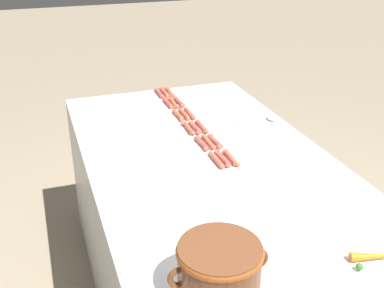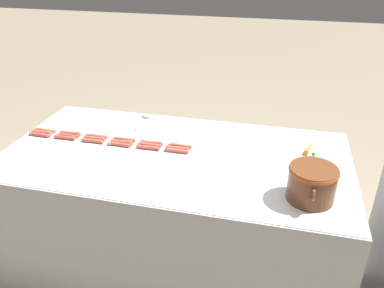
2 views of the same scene
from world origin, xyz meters
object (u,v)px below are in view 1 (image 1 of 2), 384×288
(hot_dog_10, at_px, (208,142))
(carrot, at_px, (376,257))
(hot_dog_3, at_px, (202,126))
(hot_dog_12, at_px, (159,93))
(hot_dog_1, at_px, (179,102))
(hot_dog_7, at_px, (173,103))
(hot_dog_13, at_px, (168,103))
(hot_dog_4, at_px, (215,141))
(hot_dog_15, at_px, (188,128))
(hot_dog_9, at_px, (195,127))
(hot_dog_11, at_px, (223,158))
(hot_dog_5, at_px, (231,158))
(hot_dog_17, at_px, (216,160))
(bean_pot, at_px, (219,270))
(hot_dog_8, at_px, (184,114))
(hot_dog_6, at_px, (164,92))
(hot_dog_14, at_px, (178,115))
(hot_dog_2, at_px, (190,113))
(hot_dog_16, at_px, (202,143))
(serving_spoon, at_px, (265,120))
(hot_dog_0, at_px, (169,92))

(hot_dog_10, distance_m, carrot, 0.98)
(hot_dog_3, height_order, hot_dog_12, same)
(hot_dog_10, bearing_deg, hot_dog_3, -100.15)
(hot_dog_1, relative_size, hot_dog_7, 1.00)
(hot_dog_13, xyz_separation_m, carrot, (-0.23, 1.53, 0.00))
(hot_dog_1, xyz_separation_m, carrot, (-0.16, 1.52, 0.00))
(hot_dog_4, relative_size, hot_dog_15, 1.00)
(hot_dog_9, height_order, hot_dog_11, same)
(hot_dog_5, height_order, hot_dog_17, same)
(hot_dog_12, relative_size, bean_pot, 0.52)
(hot_dog_8, bearing_deg, bean_pot, 75.89)
(hot_dog_11, relative_size, carrot, 0.86)
(hot_dog_7, height_order, hot_dog_10, same)
(hot_dog_1, distance_m, hot_dog_6, 0.20)
(hot_dog_5, height_order, hot_dog_9, same)
(hot_dog_3, distance_m, hot_dog_5, 0.37)
(hot_dog_6, relative_size, hot_dog_14, 1.00)
(hot_dog_4, bearing_deg, hot_dog_11, 79.26)
(hot_dog_9, bearing_deg, hot_dog_8, -91.25)
(carrot, bearing_deg, hot_dog_5, -78.61)
(hot_dog_1, height_order, bean_pot, bean_pot)
(hot_dog_6, distance_m, hot_dog_8, 0.38)
(hot_dog_2, bearing_deg, hot_dog_17, 83.29)
(hot_dog_2, bearing_deg, hot_dog_16, 79.69)
(hot_dog_4, height_order, hot_dog_11, same)
(hot_dog_9, height_order, serving_spoon, hot_dog_9)
(hot_dog_0, relative_size, hot_dog_2, 1.00)
(hot_dog_9, xyz_separation_m, serving_spoon, (-0.39, 0.02, -0.00))
(bean_pot, bearing_deg, hot_dog_17, -111.25)
(hot_dog_5, bearing_deg, hot_dog_1, -89.79)
(hot_dog_3, bearing_deg, hot_dog_13, -80.07)
(hot_dog_17, xyz_separation_m, carrot, (-0.22, 0.78, 0.00))
(hot_dog_16, bearing_deg, hot_dog_2, -100.31)
(hot_dog_9, relative_size, serving_spoon, 0.57)
(hot_dog_0, distance_m, hot_dog_1, 0.19)
(hot_dog_1, xyz_separation_m, hot_dog_17, (0.07, 0.74, 0.00))
(hot_dog_15, bearing_deg, hot_dog_7, -95.30)
(hot_dog_9, xyz_separation_m, hot_dog_15, (0.04, -0.00, 0.00))
(hot_dog_1, distance_m, hot_dog_15, 0.38)
(hot_dog_5, relative_size, carrot, 0.86)
(hot_dog_14, distance_m, hot_dog_15, 0.18)
(hot_dog_2, bearing_deg, carrot, 96.79)
(hot_dog_8, height_order, serving_spoon, hot_dog_8)
(hot_dog_3, relative_size, hot_dog_10, 1.00)
(hot_dog_16, height_order, bean_pot, bean_pot)
(carrot, bearing_deg, hot_dog_14, -80.38)
(serving_spoon, bearing_deg, hot_dog_7, -45.80)
(hot_dog_7, relative_size, hot_dog_8, 1.00)
(hot_dog_1, height_order, hot_dog_10, same)
(hot_dog_15, bearing_deg, bean_pot, 75.51)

